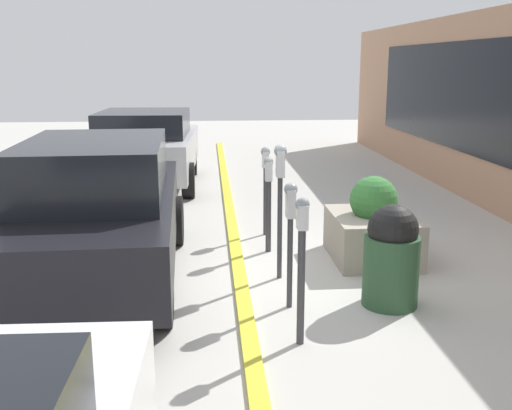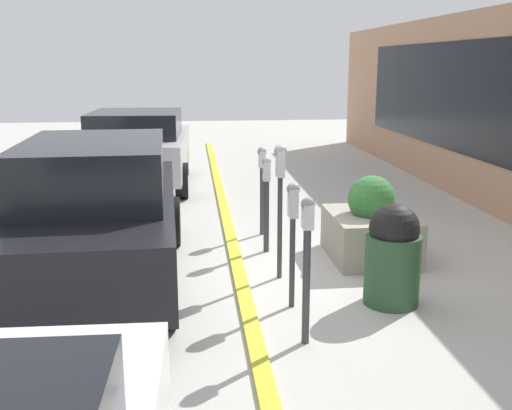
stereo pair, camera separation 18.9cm
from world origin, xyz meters
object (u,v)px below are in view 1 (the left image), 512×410
object	(u,v)px
parked_car_middle	(99,210)
parking_meter_farthest	(265,173)
parking_meter_second	(290,220)
parking_meter_fourth	(268,193)
parking_meter_nearest	(302,251)
parking_meter_middle	(280,183)
planter_box	(372,229)
trash_bin	(392,256)
parked_car_rear	(145,147)

from	to	relation	value
parked_car_middle	parking_meter_farthest	bearing A→B (deg)	-51.31
parking_meter_farthest	parking_meter_second	bearing A→B (deg)	179.90
parking_meter_farthest	parking_meter_fourth	bearing A→B (deg)	177.48
parking_meter_nearest	parked_car_middle	xyz separation A→B (m)	(1.79, 2.07, -0.02)
parking_meter_nearest	parking_meter_second	xyz separation A→B (m)	(0.85, -0.01, 0.07)
parking_meter_middle	planter_box	world-z (taller)	parking_meter_middle
parking_meter_nearest	trash_bin	bearing A→B (deg)	-52.81
parking_meter_middle	trash_bin	distance (m)	1.54
parking_meter_fourth	parked_car_middle	bearing A→B (deg)	115.45
parked_car_middle	parked_car_rear	size ratio (longest dim) A/B	1.11
parked_car_middle	parked_car_rear	distance (m)	5.62
parking_meter_middle	parking_meter_fourth	distance (m)	1.09
planter_box	trash_bin	xyz separation A→B (m)	(-1.52, 0.22, 0.13)
parking_meter_nearest	parking_meter_second	world-z (taller)	parking_meter_nearest
parking_meter_nearest	trash_bin	distance (m)	1.41
parking_meter_nearest	parked_car_middle	bearing A→B (deg)	49.25
parking_meter_fourth	parking_meter_farthest	distance (m)	0.84
parking_meter_farthest	trash_bin	world-z (taller)	parking_meter_farthest
parked_car_middle	parked_car_rear	world-z (taller)	parked_car_middle
parking_meter_farthest	trash_bin	xyz separation A→B (m)	(-2.77, -1.07, -0.39)
parking_meter_farthest	trash_bin	size ratio (longest dim) A/B	1.21
parked_car_rear	parked_car_middle	bearing A→B (deg)	-177.58
parking_meter_nearest	planter_box	bearing A→B (deg)	-29.04
parking_meter_middle	parked_car_middle	distance (m)	2.11
parking_meter_middle	parking_meter_nearest	bearing A→B (deg)	179.60
parking_meter_fourth	parked_car_middle	xyz separation A→B (m)	(-0.98, 2.06, 0.05)
parking_meter_middle	parked_car_rear	world-z (taller)	parking_meter_middle
parking_meter_second	parking_meter_fourth	world-z (taller)	parking_meter_second
parking_meter_farthest	planter_box	world-z (taller)	parking_meter_farthest
parking_meter_second	parking_meter_middle	world-z (taller)	parking_meter_middle
parked_car_middle	parking_meter_second	bearing A→B (deg)	-116.33
planter_box	trash_bin	bearing A→B (deg)	171.84
parking_meter_nearest	parking_meter_middle	xyz separation A→B (m)	(1.73, -0.01, 0.27)
parking_meter_second	parking_meter_middle	bearing A→B (deg)	0.16
trash_bin	parking_meter_middle	bearing A→B (deg)	49.83
parking_meter_middle	planter_box	bearing A→B (deg)	-64.41
parking_meter_second	parking_meter_farthest	size ratio (longest dim) A/B	1.01
parking_meter_nearest	trash_bin	xyz separation A→B (m)	(0.82, -1.09, -0.34)
parking_meter_second	parking_meter_middle	xyz separation A→B (m)	(0.88, 0.00, 0.21)
parking_meter_nearest	planter_box	size ratio (longest dim) A/B	1.06
parking_meter_nearest	parking_meter_middle	distance (m)	1.75
parking_meter_second	parking_meter_fourth	size ratio (longest dim) A/B	1.03
parking_meter_fourth	trash_bin	xyz separation A→B (m)	(-1.94, -1.10, -0.28)
parking_meter_fourth	parking_meter_second	bearing A→B (deg)	-179.04
parking_meter_middle	parking_meter_fourth	bearing A→B (deg)	1.64
planter_box	parked_car_rear	distance (m)	6.11
parking_meter_middle	planter_box	xyz separation A→B (m)	(0.62, -1.29, -0.75)
parking_meter_nearest	parked_car_middle	distance (m)	2.74
parking_meter_fourth	trash_bin	size ratio (longest dim) A/B	1.19
trash_bin	planter_box	bearing A→B (deg)	-8.16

